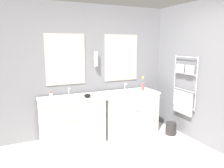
{
  "coord_description": "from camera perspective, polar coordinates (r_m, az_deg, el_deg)",
  "views": [
    {
      "loc": [
        -1.47,
        -2.13,
        1.84
      ],
      "look_at": [
        0.15,
        1.44,
        1.11
      ],
      "focal_mm": 35.0,
      "sensor_mm": 36.0,
      "label": 1
    }
  ],
  "objects": [
    {
      "name": "faucet_left",
      "position": [
        4.2,
        -11.18,
        -2.11
      ],
      "size": [
        0.17,
        0.1,
        0.16
      ],
      "color": "silver",
      "rests_on": "vanity_left"
    },
    {
      "name": "faucet_right",
      "position": [
        4.61,
        3.41,
        -0.79
      ],
      "size": [
        0.17,
        0.1,
        0.16
      ],
      "color": "silver",
      "rests_on": "vanity_right"
    },
    {
      "name": "waste_bin",
      "position": [
        4.71,
        15.1,
        -11.08
      ],
      "size": [
        0.22,
        0.22,
        0.25
      ],
      "color": "#282626",
      "rests_on": "ground_plane"
    },
    {
      "name": "toiletry_bottle",
      "position": [
        3.89,
        -15.63,
        -3.23
      ],
      "size": [
        0.05,
        0.05,
        0.17
      ],
      "color": "silver",
      "rests_on": "vanity_left"
    },
    {
      "name": "vanity_left",
      "position": [
        4.16,
        -10.31,
        -9.41
      ],
      "size": [
        1.17,
        0.68,
        0.86
      ],
      "color": "silver",
      "rests_on": "ground_plane"
    },
    {
      "name": "wall_right",
      "position": [
        4.41,
        21.03,
        2.72
      ],
      "size": [
        0.13,
        4.08,
        2.6
      ],
      "color": "slate",
      "rests_on": "ground_plane"
    },
    {
      "name": "flower_vase",
      "position": [
        4.67,
        8.06,
        -0.2
      ],
      "size": [
        0.06,
        0.06,
        0.3
      ],
      "color": "#CC4C51",
      "rests_on": "vanity_right"
    },
    {
      "name": "vanity_right",
      "position": [
        4.58,
        4.47,
        -7.39
      ],
      "size": [
        1.17,
        0.68,
        0.86
      ],
      "color": "silver",
      "rests_on": "ground_plane"
    },
    {
      "name": "amenity_bowl",
      "position": [
        4.04,
        -6.45,
        -3.04
      ],
      "size": [
        0.12,
        0.12,
        0.07
      ],
      "color": "black",
      "rests_on": "vanity_left"
    },
    {
      "name": "wall_back",
      "position": [
        4.49,
        -5.18,
        3.73
      ],
      "size": [
        4.86,
        0.16,
        2.6
      ],
      "color": "slate",
      "rests_on": "ground_plane"
    }
  ]
}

